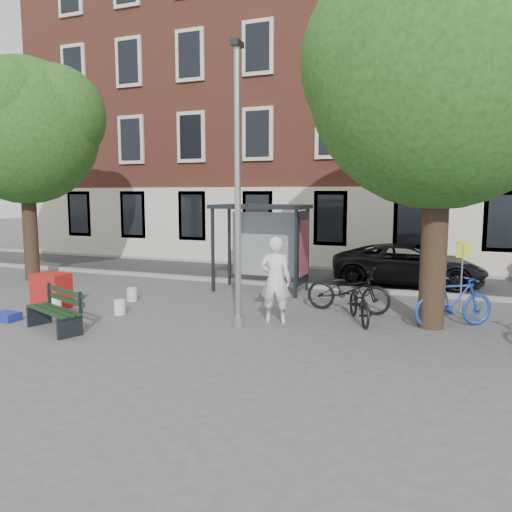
{
  "coord_description": "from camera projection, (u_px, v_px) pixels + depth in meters",
  "views": [
    {
      "loc": [
        4.32,
        -9.96,
        2.96
      ],
      "look_at": [
        -0.18,
        1.53,
        1.4
      ],
      "focal_mm": 35.0,
      "sensor_mm": 36.0,
      "label": 1
    }
  ],
  "objects": [
    {
      "name": "bucket_a",
      "position": [
        56.0,
        305.0,
        12.49
      ],
      "size": [
        0.33,
        0.33,
        0.36
      ],
      "primitive_type": "cylinder",
      "rotation": [
        0.0,
        0.0,
        0.2
      ],
      "color": "white",
      "rests_on": "ground"
    },
    {
      "name": "bench",
      "position": [
        56.0,
        312.0,
        10.78
      ],
      "size": [
        1.78,
        1.13,
        0.87
      ],
      "rotation": [
        0.0,
        0.0,
        -0.38
      ],
      "color": "#1E2328",
      "rests_on": "ground"
    },
    {
      "name": "road",
      "position": [
        317.0,
        277.0,
        17.6
      ],
      "size": [
        40.0,
        4.0,
        0.01
      ],
      "primitive_type": "cube",
      "color": "#28282B",
      "rests_on": "ground"
    },
    {
      "name": "bike_a",
      "position": [
        348.0,
        290.0,
        12.45
      ],
      "size": [
        2.19,
        0.94,
        1.12
      ],
      "primitive_type": "imported",
      "rotation": [
        0.0,
        0.0,
        1.47
      ],
      "color": "black",
      "rests_on": "ground"
    },
    {
      "name": "tree_left",
      "position": [
        22.0,
        124.0,
        16.4
      ],
      "size": [
        5.18,
        4.86,
        7.4
      ],
      "color": "black",
      "rests_on": "ground"
    },
    {
      "name": "notice_sign",
      "position": [
        462.0,
        262.0,
        12.36
      ],
      "size": [
        0.3,
        0.09,
        1.77
      ],
      "rotation": [
        0.0,
        0.0,
        0.22
      ],
      "color": "#9EA0A3",
      "rests_on": "ground"
    },
    {
      "name": "curb_near",
      "position": [
        301.0,
        286.0,
        15.75
      ],
      "size": [
        40.0,
        0.25,
        0.12
      ],
      "primitive_type": "cube",
      "color": "gray",
      "rests_on": "ground"
    },
    {
      "name": "painter",
      "position": [
        275.0,
        280.0,
        11.35
      ],
      "size": [
        0.79,
        0.57,
        1.99
      ],
      "primitive_type": "imported",
      "rotation": [
        0.0,
        0.0,
        3.28
      ],
      "color": "silver",
      "rests_on": "ground"
    },
    {
      "name": "ground",
      "position": [
        238.0,
        326.0,
        11.14
      ],
      "size": [
        90.0,
        90.0,
        0.0
      ],
      "primitive_type": "plane",
      "color": "#4C4C4F",
      "rests_on": "ground"
    },
    {
      "name": "lamppost",
      "position": [
        238.0,
        201.0,
        10.79
      ],
      "size": [
        0.28,
        0.35,
        6.11
      ],
      "color": "#9EA0A3",
      "rests_on": "ground"
    },
    {
      "name": "red_stand",
      "position": [
        52.0,
        291.0,
        12.92
      ],
      "size": [
        0.93,
        0.65,
        0.9
      ],
      "primitive_type": "cube",
      "rotation": [
        0.0,
        0.0,
        -0.05
      ],
      "color": "#A31815",
      "rests_on": "ground"
    },
    {
      "name": "bus_shelter",
      "position": [
        274.0,
        228.0,
        14.91
      ],
      "size": [
        2.85,
        1.45,
        2.62
      ],
      "color": "#1E2328",
      "rests_on": "ground"
    },
    {
      "name": "blue_crate",
      "position": [
        7.0,
        316.0,
        11.63
      ],
      "size": [
        0.57,
        0.43,
        0.2
      ],
      "primitive_type": "cube",
      "rotation": [
        0.0,
        0.0,
        -0.05
      ],
      "color": "navy",
      "rests_on": "ground"
    },
    {
      "name": "bike_c",
      "position": [
        360.0,
        302.0,
        11.44
      ],
      "size": [
        1.27,
        1.87,
        0.93
      ],
      "primitive_type": "imported",
      "rotation": [
        0.0,
        0.0,
        0.41
      ],
      "color": "black",
      "rests_on": "ground"
    },
    {
      "name": "car_dark",
      "position": [
        408.0,
        265.0,
        16.12
      ],
      "size": [
        5.03,
        2.79,
        1.33
      ],
      "primitive_type": "imported",
      "rotation": [
        0.0,
        0.0,
        1.7
      ],
      "color": "black",
      "rests_on": "ground"
    },
    {
      "name": "curb_far",
      "position": [
        330.0,
        268.0,
        19.44
      ],
      "size": [
        40.0,
        0.25,
        0.12
      ],
      "primitive_type": "cube",
      "color": "gray",
      "rests_on": "ground"
    },
    {
      "name": "building_row",
      "position": [
        353.0,
        102.0,
        22.27
      ],
      "size": [
        30.0,
        8.0,
        14.0
      ],
      "primitive_type": "cube",
      "color": "brown",
      "rests_on": "ground"
    },
    {
      "name": "tree_right",
      "position": [
        443.0,
        63.0,
        10.26
      ],
      "size": [
        5.76,
        5.6,
        8.2
      ],
      "color": "black",
      "rests_on": "ground"
    },
    {
      "name": "bucket_c",
      "position": [
        132.0,
        294.0,
        13.77
      ],
      "size": [
        0.29,
        0.29,
        0.36
      ],
      "primitive_type": "cylinder",
      "rotation": [
        0.0,
        0.0,
        0.05
      ],
      "color": "silver",
      "rests_on": "ground"
    },
    {
      "name": "bike_b",
      "position": [
        454.0,
        302.0,
        11.04
      ],
      "size": [
        1.88,
        1.49,
        1.14
      ],
      "primitive_type": "imported",
      "rotation": [
        0.0,
        0.0,
        2.15
      ],
      "color": "#1C3C9B",
      "rests_on": "ground"
    },
    {
      "name": "bucket_b",
      "position": [
        120.0,
        307.0,
        12.22
      ],
      "size": [
        0.34,
        0.34,
        0.36
      ],
      "primitive_type": "cylinder",
      "rotation": [
        0.0,
        0.0,
        -0.25
      ],
      "color": "silver",
      "rests_on": "ground"
    }
  ]
}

